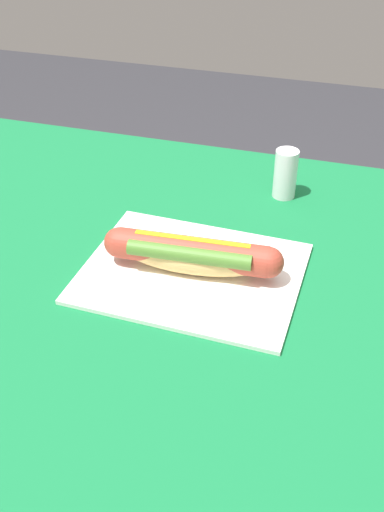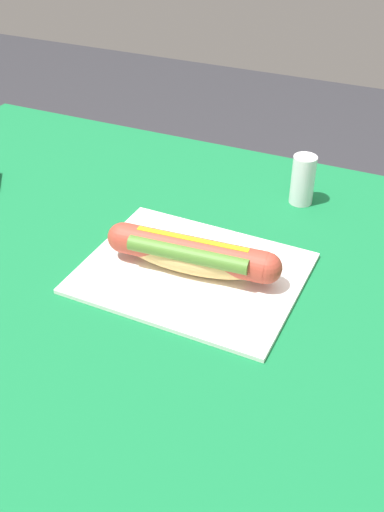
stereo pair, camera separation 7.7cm
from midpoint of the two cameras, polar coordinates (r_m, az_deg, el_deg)
The scene contains 4 objects.
dining_table at distance 0.90m, azimuth -0.98°, elevation -9.61°, with size 1.10×0.79×0.78m.
paper_wrapper at distance 0.79m, azimuth 2.80°, elevation -1.69°, with size 0.28×0.22×0.01m, color white.
hot_dog at distance 0.77m, azimuth 2.85°, elevation 0.10°, with size 0.23×0.06×0.05m.
salt_shaker at distance 0.95m, azimuth 12.77°, elevation 6.96°, with size 0.04×0.04×0.08m, color silver.
Camera 2 is at (-0.31, 0.56, 1.27)m, focal length 42.34 mm.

